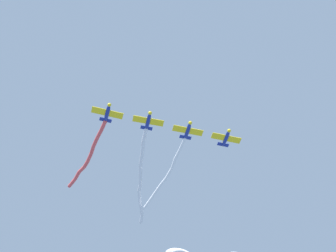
{
  "coord_description": "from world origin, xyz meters",
  "views": [
    {
      "loc": [
        58.04,
        -8.19,
        3.34
      ],
      "look_at": [
        5.05,
        -1.3,
        74.5
      ],
      "focal_mm": 46.3,
      "sensor_mm": 36.0,
      "label": 1
    }
  ],
  "objects_px": {
    "airplane_lead": "(107,113)",
    "airplane_slot": "(226,138)",
    "airplane_right_wing": "(188,130)",
    "airplane_left_wing": "(148,121)"
  },
  "relations": [
    {
      "from": "airplane_lead",
      "to": "airplane_left_wing",
      "type": "bearing_deg",
      "value": 89.27
    },
    {
      "from": "airplane_slot",
      "to": "airplane_right_wing",
      "type": "bearing_deg",
      "value": -88.7
    },
    {
      "from": "airplane_left_wing",
      "to": "airplane_slot",
      "type": "xyz_separation_m",
      "value": [
        -2.34,
        16.72,
        0.0
      ]
    },
    {
      "from": "airplane_slot",
      "to": "airplane_lead",
      "type": "bearing_deg",
      "value": -88.69
    },
    {
      "from": "airplane_lead",
      "to": "airplane_slot",
      "type": "height_order",
      "value": "airplane_slot"
    },
    {
      "from": "airplane_slot",
      "to": "airplane_left_wing",
      "type": "bearing_deg",
      "value": -88.7
    },
    {
      "from": "airplane_lead",
      "to": "airplane_slot",
      "type": "relative_size",
      "value": 1.0
    },
    {
      "from": "airplane_right_wing",
      "to": "airplane_slot",
      "type": "relative_size",
      "value": 1.0
    },
    {
      "from": "airplane_left_wing",
      "to": "airplane_slot",
      "type": "bearing_deg",
      "value": 92.99
    },
    {
      "from": "airplane_lead",
      "to": "airplane_left_wing",
      "type": "xyz_separation_m",
      "value": [
        -1.17,
        8.35,
        0.3
      ]
    }
  ]
}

